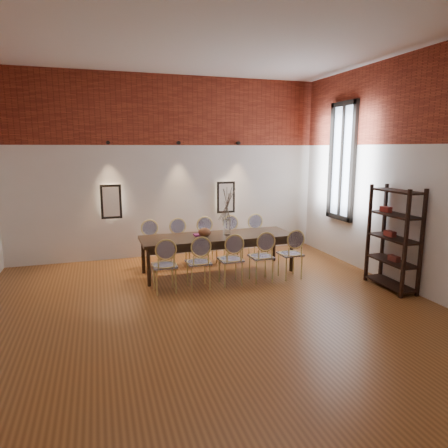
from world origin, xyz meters
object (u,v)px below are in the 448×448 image
object	(u,v)px
chair_near_e	(290,254)
chair_far_d	(233,239)
chair_near_d	(261,256)
chair_far_b	(180,243)
chair_near_a	(164,265)
bowl	(205,232)
chair_far_e	(259,237)
chair_far_a	(151,245)
chair_far_c	(207,241)
book	(201,235)
dining_table	(218,254)
chair_near_c	(231,259)
vase	(227,227)
shelving_rack	(394,238)
chair_near_b	(198,262)

from	to	relation	value
chair_near_e	chair_far_d	world-z (taller)	same
chair_near_d	chair_far_b	size ratio (longest dim) A/B	1.00
chair_near_a	bowl	size ratio (longest dim) A/B	3.92
chair_near_e	chair_far_e	world-z (taller)	same
chair_far_a	bowl	distance (m)	1.28
chair_near_e	chair_far_d	distance (m)	1.64
chair_far_c	book	distance (m)	0.80
chair_near_d	chair_far_a	xyz separation A→B (m)	(-1.81, 1.50, 0.00)
chair_near_e	chair_near_a	bearing A→B (deg)	-180.00
chair_far_c	chair_far_a	bearing A→B (deg)	-0.00
chair_far_d	dining_table	bearing A→B (deg)	51.81
chair_near_c	vase	distance (m)	0.89
chair_far_b	chair_near_e	bearing A→B (deg)	139.72
chair_far_e	vase	world-z (taller)	vase
chair_far_e	shelving_rack	xyz separation A→B (m)	(1.45, -2.57, 0.43)
chair_far_b	vase	xyz separation A→B (m)	(0.80, -0.75, 0.43)
chair_far_b	shelving_rack	distance (m)	4.15
chair_near_a	dining_table	bearing A→B (deg)	32.44
chair_near_b	chair_near_e	distance (m)	1.80
chair_near_e	book	world-z (taller)	chair_near_e
chair_far_d	chair_near_a	bearing A→B (deg)	40.28
chair_far_b	vase	distance (m)	1.18
chair_near_d	chair_near_b	bearing A→B (deg)	180.00
chair_far_a	book	world-z (taller)	chair_far_a
bowl	chair_far_d	bearing A→B (deg)	43.25
chair_near_a	chair_far_e	distance (m)	2.84
chair_near_b	chair_far_a	size ratio (longest dim) A/B	1.00
dining_table	chair_near_b	world-z (taller)	chair_near_b
dining_table	chair_near_d	size ratio (longest dim) A/B	3.19
dining_table	chair_near_e	distance (m)	1.42
chair_near_d	dining_table	bearing A→B (deg)	128.19
chair_near_d	vase	world-z (taller)	vase
chair_near_b	dining_table	bearing A→B (deg)	51.81
chair_far_e	shelving_rack	size ratio (longest dim) A/B	0.52
vase	book	world-z (taller)	vase
chair_near_a	vase	xyz separation A→B (m)	(1.38, 0.78, 0.43)
chair_near_d	shelving_rack	distance (m)	2.33
book	chair_near_a	bearing A→B (deg)	-134.97
chair_near_b	chair_near_c	world-z (taller)	same
chair_near_a	chair_near_b	distance (m)	0.60
chair_far_d	chair_far_a	bearing A→B (deg)	-0.00
chair_far_c	shelving_rack	xyz separation A→B (m)	(2.65, -2.56, 0.43)
chair_far_c	shelving_rack	world-z (taller)	shelving_rack
chair_near_c	chair_far_a	world-z (taller)	same
chair_far_b	bowl	xyz separation A→B (m)	(0.32, -0.81, 0.37)
dining_table	book	xyz separation A→B (m)	(-0.33, 0.09, 0.39)
chair_far_a	chair_far_d	size ratio (longest dim) A/B	1.00
chair_near_a	chair_near_c	world-z (taller)	same
chair_near_a	chair_near_d	distance (m)	1.80
chair_near_b	chair_far_c	size ratio (longest dim) A/B	1.00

